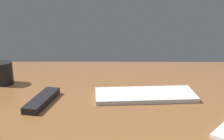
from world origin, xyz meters
The scene contains 4 objects.
desk centered at (0.00, 0.00, 1.00)cm, with size 140.00×84.00×2.00cm, color brown.
keyboard centered at (16.54, -4.07, 2.76)cm, with size 34.20×13.48×1.51cm, color silver.
tv_remote centered at (-17.87, -9.83, 3.08)cm, with size 19.27×5.03×2.15cm, color black.
coffee_mug centered at (-37.09, 9.19, 6.35)cm, with size 7.47×7.47×8.70cm, color black.
Camera 1 is at (5.89, -102.57, 41.58)cm, focal length 48.94 mm.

